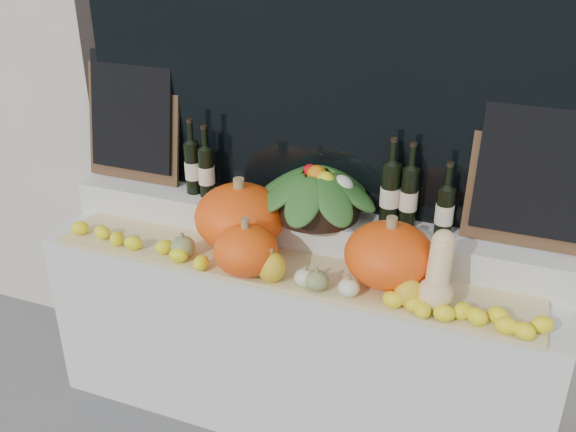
{
  "coord_description": "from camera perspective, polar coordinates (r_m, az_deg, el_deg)",
  "views": [
    {
      "loc": [
        0.87,
        -0.75,
        2.3
      ],
      "look_at": [
        0.0,
        1.45,
        1.12
      ],
      "focal_mm": 40.0,
      "sensor_mm": 36.0,
      "label": 1
    }
  ],
  "objects": [
    {
      "name": "wine_bottle_near_right",
      "position": [
        2.73,
        10.69,
        1.71
      ],
      "size": [
        0.08,
        0.08,
        0.38
      ],
      "color": "black",
      "rests_on": "rear_tier"
    },
    {
      "name": "pumpkin_center",
      "position": [
        2.62,
        -3.76,
        -3.04
      ],
      "size": [
        0.3,
        0.3,
        0.21
      ],
      "primitive_type": "ellipsoid",
      "rotation": [
        0.0,
        0.0,
        -0.15
      ],
      "color": "#FF530D",
      "rests_on": "straw_bedding"
    },
    {
      "name": "decorative_gourds",
      "position": [
        2.58,
        0.51,
        -4.99
      ],
      "size": [
        1.09,
        0.15,
        0.15
      ],
      "color": "#345B1B",
      "rests_on": "straw_bedding"
    },
    {
      "name": "rear_tier",
      "position": [
        2.91,
        1.63,
        -0.97
      ],
      "size": [
        2.3,
        0.25,
        0.16
      ],
      "primitive_type": "cube",
      "color": "silver",
      "rests_on": "display_sill"
    },
    {
      "name": "wine_bottle_far_right",
      "position": [
        2.71,
        13.76,
        0.49
      ],
      "size": [
        0.08,
        0.08,
        0.32
      ],
      "color": "black",
      "rests_on": "rear_tier"
    },
    {
      "name": "display_sill",
      "position": [
        3.07,
        0.52,
        -10.84
      ],
      "size": [
        2.3,
        0.55,
        0.88
      ],
      "primitive_type": "cube",
      "color": "silver",
      "rests_on": "ground"
    },
    {
      "name": "chalkboard_right",
      "position": [
        2.66,
        21.23,
        3.96
      ],
      "size": [
        0.5,
        0.13,
        0.61
      ],
      "rotation": [
        -0.18,
        0.0,
        0.0
      ],
      "color": "#4C331E",
      "rests_on": "rear_tier"
    },
    {
      "name": "lemon_heap",
      "position": [
        2.61,
        -1.3,
        -5.08
      ],
      "size": [
        2.2,
        0.16,
        0.06
      ],
      "primitive_type": null,
      "color": "yellow",
      "rests_on": "straw_bedding"
    },
    {
      "name": "pumpkin_right",
      "position": [
        2.57,
        8.98,
        -3.43
      ],
      "size": [
        0.41,
        0.41,
        0.25
      ],
      "primitive_type": "ellipsoid",
      "rotation": [
        0.0,
        0.0,
        0.16
      ],
      "color": "#FF530D",
      "rests_on": "straw_bedding"
    },
    {
      "name": "produce_bowl",
      "position": [
        2.79,
        2.54,
        2.28
      ],
      "size": [
        0.58,
        0.58,
        0.24
      ],
      "color": "black",
      "rests_on": "rear_tier"
    },
    {
      "name": "wine_bottle_near_left",
      "position": [
        2.99,
        -7.27,
        3.93
      ],
      "size": [
        0.08,
        0.08,
        0.35
      ],
      "color": "black",
      "rests_on": "rear_tier"
    },
    {
      "name": "straw_bedding",
      "position": [
        2.72,
        -0.39,
        -4.74
      ],
      "size": [
        2.1,
        0.32,
        0.02
      ],
      "primitive_type": "cube",
      "color": "tan",
      "rests_on": "display_sill"
    },
    {
      "name": "pumpkin_left",
      "position": [
        2.81,
        -4.29,
        -0.05
      ],
      "size": [
        0.47,
        0.47,
        0.28
      ],
      "primitive_type": "ellipsoid",
      "rotation": [
        0.0,
        0.0,
        0.21
      ],
      "color": "#FF530D",
      "rests_on": "straw_bedding"
    },
    {
      "name": "butternut_squash",
      "position": [
        2.48,
        13.17,
        -5.21
      ],
      "size": [
        0.14,
        0.2,
        0.29
      ],
      "color": "#F1C88D",
      "rests_on": "straw_bedding"
    },
    {
      "name": "wine_bottle_tall",
      "position": [
        2.74,
        9.06,
        2.0
      ],
      "size": [
        0.08,
        0.08,
        0.39
      ],
      "color": "black",
      "rests_on": "rear_tier"
    },
    {
      "name": "chalkboard_left",
      "position": [
        3.21,
        -13.69,
        8.73
      ],
      "size": [
        0.5,
        0.13,
        0.61
      ],
      "rotation": [
        -0.18,
        0.0,
        0.0
      ],
      "color": "#4C331E",
      "rests_on": "rear_tier"
    },
    {
      "name": "wine_bottle_far_left",
      "position": [
        3.04,
        -8.47,
        4.34
      ],
      "size": [
        0.08,
        0.08,
        0.36
      ],
      "color": "black",
      "rests_on": "rear_tier"
    }
  ]
}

